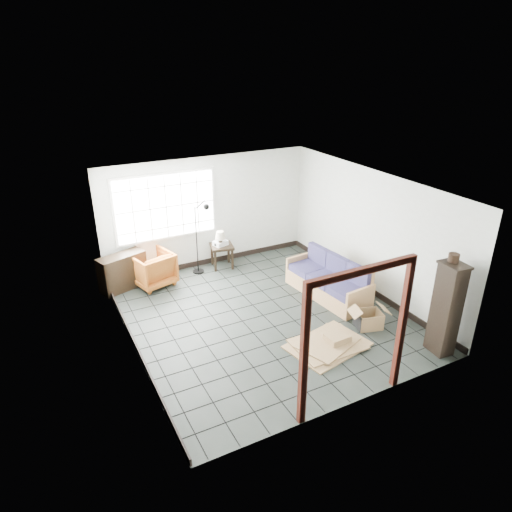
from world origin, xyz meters
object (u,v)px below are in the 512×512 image
futon_sofa (330,282)px  armchair (153,267)px  tall_shelf (446,308)px  side_table (222,249)px

futon_sofa → armchair: (-3.16, 2.18, 0.10)m
futon_sofa → tall_shelf: tall_shelf is taller
futon_sofa → armchair: bearing=139.6°
futon_sofa → tall_shelf: bearing=-84.1°
armchair → tall_shelf: (3.68, -4.67, 0.43)m
tall_shelf → futon_sofa: bearing=106.5°
armchair → side_table: 1.71m
side_table → tall_shelf: tall_shelf is taller
futon_sofa → tall_shelf: size_ratio=1.21×
futon_sofa → tall_shelf: 2.60m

